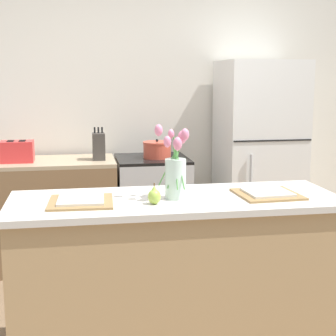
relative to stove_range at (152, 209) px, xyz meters
name	(u,v)px	position (x,y,z in m)	size (l,w,h in m)	color
back_wall	(135,102)	(-0.10, 0.40, 0.90)	(5.20, 0.08, 2.70)	silver
kitchen_island	(176,278)	(-0.10, -1.60, 0.02)	(1.80, 0.66, 0.92)	tan
back_counter	(13,215)	(-1.16, 0.00, 0.00)	(1.68, 0.60, 0.90)	brown
stove_range	(152,209)	(0.00, 0.00, 0.00)	(0.60, 0.61, 0.90)	#B2B5B7
refrigerator	(259,159)	(0.95, 0.00, 0.41)	(0.68, 0.67, 1.71)	white
flower_vase	(175,170)	(-0.11, -1.62, 0.63)	(0.17, 0.17, 0.40)	silver
pear_figurine	(154,196)	(-0.24, -1.72, 0.52)	(0.07, 0.07, 0.11)	#9EBC47
plate_setting_left	(81,201)	(-0.61, -1.63, 0.49)	(0.34, 0.34, 0.02)	olive
plate_setting_right	(267,193)	(0.41, -1.63, 0.49)	(0.34, 0.34, 0.02)	olive
toaster	(17,151)	(-1.10, -0.05, 0.53)	(0.28, 0.18, 0.17)	red
cooking_pot	(157,150)	(0.04, -0.03, 0.52)	(0.24, 0.24, 0.16)	#CC4C38
knife_block	(99,146)	(-0.45, -0.04, 0.56)	(0.10, 0.14, 0.27)	#3D3833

